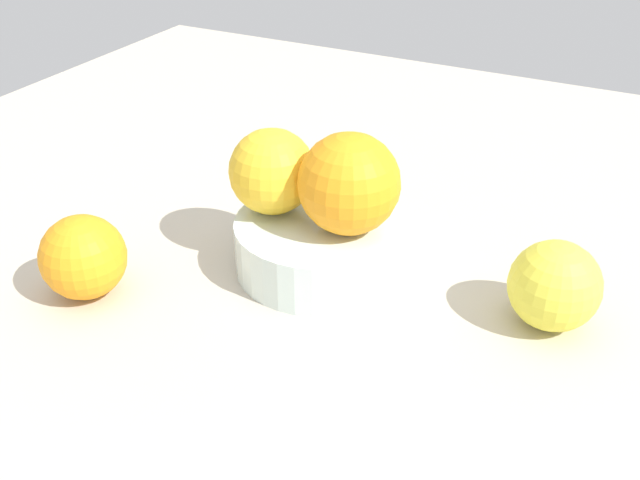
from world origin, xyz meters
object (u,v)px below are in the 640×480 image
fruit_bowl (320,246)px  orange_loose_0 (555,286)px  orange_loose_1 (83,257)px  orange_in_bowl_1 (349,183)px  orange_in_bowl_0 (269,174)px

fruit_bowl → orange_loose_0: (0.99, -18.51, 1.31)cm
orange_loose_1 → orange_in_bowl_1: bearing=-55.5°
orange_in_bowl_0 → orange_loose_1: size_ratio=1.05×
fruit_bowl → orange_loose_1: orange_loose_1 is taller
fruit_bowl → orange_loose_1: (-11.57, 14.49, 1.27)cm
fruit_bowl → orange_in_bowl_0: bearing=95.8°
orange_in_bowl_1 → fruit_bowl: bearing=92.1°
orange_in_bowl_1 → orange_loose_0: 16.81cm
orange_in_bowl_0 → orange_loose_0: bearing=-86.4°
orange_in_bowl_0 → orange_loose_0: size_ratio=1.04×
orange_in_bowl_0 → orange_in_bowl_1: bearing=-85.6°
fruit_bowl → orange_loose_0: 18.58cm
orange_in_bowl_1 → orange_loose_1: (-11.66, 16.96, -5.00)cm
orange_in_bowl_1 → orange_in_bowl_0: bearing=94.4°
orange_in_bowl_0 → orange_loose_0: 23.30cm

